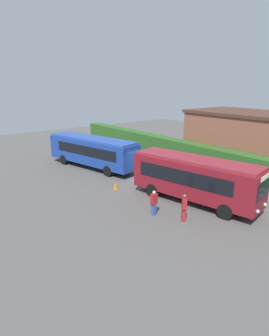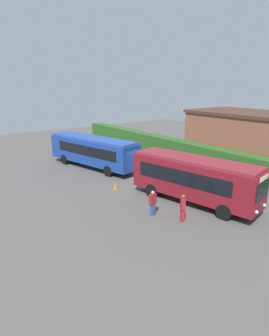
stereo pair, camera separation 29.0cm
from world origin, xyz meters
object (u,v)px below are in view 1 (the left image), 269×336
person_left (154,202)px  bus_blue (92,150)px  traffic_cone (116,186)px  person_center (184,207)px  bus_maroon (195,177)px

person_left → bus_blue: bearing=165.9°
bus_blue → traffic_cone: 6.90m
bus_blue → person_left: (11.94, -2.31, -0.91)m
bus_blue → person_left: size_ratio=6.47×
bus_blue → traffic_cone: size_ratio=17.79×
person_left → person_center: (1.77, 0.88, 0.06)m
person_left → traffic_cone: 5.48m
person_left → traffic_cone: person_left is taller
bus_maroon → traffic_cone: 6.47m
bus_maroon → person_left: size_ratio=5.74×
bus_maroon → person_center: (1.62, -2.75, -0.93)m
person_center → traffic_cone: size_ratio=2.92×
bus_maroon → person_left: bearing=-103.8°
person_left → person_center: size_ratio=0.94×
bus_maroon → traffic_cone: (-5.55, -2.95, -1.55)m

